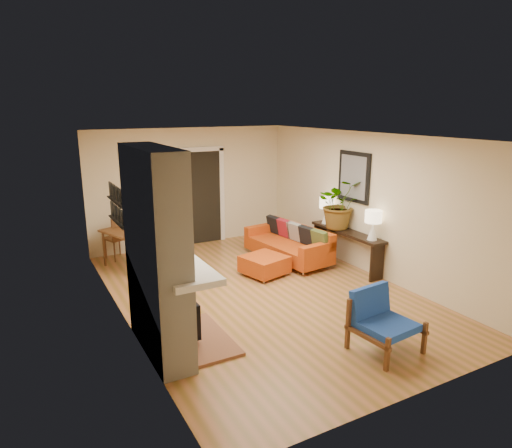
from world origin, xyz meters
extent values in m
plane|color=#B47345|center=(0.00, 0.00, 0.00)|extent=(6.50, 6.50, 0.00)
plane|color=white|center=(0.00, 0.00, 2.60)|extent=(6.50, 6.50, 0.00)
plane|color=beige|center=(0.00, 3.25, 1.30)|extent=(4.50, 0.00, 4.50)
plane|color=beige|center=(0.00, -3.25, 1.30)|extent=(4.50, 0.00, 4.50)
plane|color=beige|center=(-2.25, 0.00, 1.30)|extent=(0.00, 6.50, 6.50)
plane|color=beige|center=(2.25, 0.00, 1.30)|extent=(0.00, 6.50, 6.50)
cube|color=black|center=(0.25, 3.22, 1.05)|extent=(0.88, 0.06, 2.10)
cube|color=white|center=(-0.24, 3.21, 1.05)|extent=(0.10, 0.08, 2.18)
cube|color=white|center=(0.74, 3.21, 1.05)|extent=(0.10, 0.08, 2.18)
cube|color=white|center=(0.25, 3.21, 2.13)|extent=(1.08, 0.08, 0.10)
cube|color=black|center=(2.22, 0.40, 1.75)|extent=(0.04, 0.85, 0.95)
cube|color=slate|center=(2.19, 0.40, 1.75)|extent=(0.01, 0.70, 0.80)
cube|color=black|center=(-2.21, 0.35, 1.42)|extent=(0.06, 0.95, 0.02)
cube|color=black|center=(-2.21, 0.35, 1.72)|extent=(0.06, 0.95, 0.02)
cube|color=white|center=(-2.04, -1.00, 1.86)|extent=(0.42, 1.50, 1.48)
cube|color=white|center=(-2.04, -1.00, 0.56)|extent=(0.42, 1.50, 1.12)
cube|color=white|center=(-1.79, -1.00, 1.12)|extent=(0.60, 1.68, 0.08)
cube|color=black|center=(-1.83, -1.00, 0.45)|extent=(0.03, 0.72, 0.78)
cube|color=brown|center=(-1.53, -1.00, 0.02)|extent=(0.75, 1.30, 0.04)
cube|color=black|center=(-1.71, -1.00, 0.34)|extent=(0.30, 0.36, 0.48)
cylinder|color=black|center=(-1.71, -1.00, 0.78)|extent=(0.10, 0.10, 0.40)
cube|color=gold|center=(-1.82, -1.00, 1.75)|extent=(0.04, 0.95, 0.95)
cube|color=silver|center=(-1.80, -1.00, 1.75)|extent=(0.01, 0.82, 0.82)
cylinder|color=silver|center=(1.08, 0.34, 0.05)|extent=(0.04, 0.04, 0.09)
cylinder|color=silver|center=(1.71, 0.42, 0.05)|extent=(0.04, 0.04, 0.09)
cylinder|color=silver|center=(0.86, 2.03, 0.05)|extent=(0.04, 0.04, 0.09)
cylinder|color=silver|center=(1.50, 2.11, 0.05)|extent=(0.04, 0.04, 0.09)
cube|color=#C25812|center=(1.29, 1.23, 0.23)|extent=(1.06, 2.01, 0.28)
cube|color=#C25812|center=(1.61, 1.27, 0.53)|extent=(0.42, 1.93, 0.32)
cube|color=#C25812|center=(1.40, 0.35, 0.46)|extent=(0.84, 0.27, 0.18)
cube|color=#C25812|center=(1.18, 2.10, 0.46)|extent=(0.84, 0.27, 0.18)
cube|color=#4A5A26|center=(1.57, 0.52, 0.57)|extent=(0.23, 0.39, 0.38)
cube|color=black|center=(1.52, 0.89, 0.57)|extent=(0.23, 0.39, 0.38)
cube|color=gray|center=(1.48, 1.25, 0.57)|extent=(0.23, 0.39, 0.38)
cube|color=maroon|center=(1.44, 1.57, 0.57)|extent=(0.23, 0.39, 0.38)
cube|color=black|center=(1.39, 1.93, 0.57)|extent=(0.23, 0.39, 0.38)
cylinder|color=silver|center=(0.24, 0.35, 0.03)|extent=(0.04, 0.04, 0.06)
cylinder|color=silver|center=(0.81, 0.50, 0.03)|extent=(0.04, 0.04, 0.06)
cylinder|color=silver|center=(0.10, 0.91, 0.03)|extent=(0.04, 0.04, 0.06)
cylinder|color=silver|center=(0.66, 1.06, 0.03)|extent=(0.04, 0.04, 0.06)
cube|color=#C25812|center=(0.45, 0.70, 0.21)|extent=(0.87, 0.87, 0.31)
cube|color=brown|center=(0.12, -2.43, 0.29)|extent=(0.12, 0.73, 0.05)
cube|color=brown|center=(0.15, -2.75, 0.21)|extent=(0.05, 0.05, 0.43)
cube|color=brown|center=(0.09, -2.11, 0.34)|extent=(0.05, 0.05, 0.68)
cube|color=brown|center=(0.82, -2.36, 0.29)|extent=(0.12, 0.73, 0.05)
cube|color=brown|center=(0.85, -2.68, 0.21)|extent=(0.05, 0.05, 0.43)
cube|color=brown|center=(0.79, -2.04, 0.34)|extent=(0.05, 0.05, 0.68)
cube|color=blue|center=(0.47, -2.40, 0.35)|extent=(0.70, 0.67, 0.10)
cube|color=blue|center=(0.44, -2.10, 0.58)|extent=(0.66, 0.23, 0.40)
cube|color=brown|center=(-1.65, 2.35, 0.71)|extent=(0.97, 1.14, 0.04)
cylinder|color=brown|center=(-1.76, 1.86, 0.35)|extent=(0.05, 0.05, 0.69)
cylinder|color=brown|center=(-1.25, 2.05, 0.35)|extent=(0.05, 0.05, 0.69)
cylinder|color=brown|center=(-2.05, 2.64, 0.35)|extent=(0.05, 0.05, 0.69)
cylinder|color=brown|center=(-1.54, 2.83, 0.35)|extent=(0.05, 0.05, 0.69)
cube|color=brown|center=(-1.29, 1.81, 0.43)|extent=(0.52, 0.52, 0.04)
cube|color=brown|center=(-1.36, 1.99, 0.68)|extent=(0.39, 0.18, 0.44)
cylinder|color=brown|center=(-1.39, 1.60, 0.21)|extent=(0.04, 0.04, 0.42)
cylinder|color=brown|center=(-1.08, 1.71, 0.21)|extent=(0.04, 0.04, 0.42)
cylinder|color=brown|center=(-1.51, 1.91, 0.21)|extent=(0.04, 0.04, 0.42)
cylinder|color=brown|center=(-1.20, 2.02, 0.21)|extent=(0.04, 0.04, 0.42)
cube|color=brown|center=(-1.73, 2.98, 0.43)|extent=(0.52, 0.52, 0.04)
cube|color=brown|center=(-1.67, 2.80, 0.68)|extent=(0.39, 0.18, 0.44)
cylinder|color=brown|center=(-1.83, 2.77, 0.21)|extent=(0.04, 0.04, 0.42)
cylinder|color=brown|center=(-1.52, 2.89, 0.21)|extent=(0.04, 0.04, 0.42)
cylinder|color=brown|center=(-1.95, 3.08, 0.21)|extent=(0.04, 0.04, 0.42)
cylinder|color=brown|center=(-1.64, 3.20, 0.21)|extent=(0.04, 0.04, 0.42)
cube|color=black|center=(2.07, 0.34, 0.70)|extent=(0.34, 1.85, 0.05)
cube|color=black|center=(2.07, -0.51, 0.34)|extent=(0.30, 0.04, 0.68)
cube|color=black|center=(2.07, 1.19, 0.34)|extent=(0.30, 0.04, 0.68)
cone|color=white|center=(2.07, -0.35, 0.88)|extent=(0.18, 0.18, 0.30)
cylinder|color=white|center=(2.07, -0.35, 1.05)|extent=(0.03, 0.03, 0.06)
cylinder|color=#FFEABF|center=(2.07, -0.35, 1.16)|extent=(0.30, 0.30, 0.22)
cone|color=white|center=(2.07, 1.01, 0.88)|extent=(0.18, 0.18, 0.30)
cylinder|color=white|center=(2.07, 1.01, 1.05)|extent=(0.03, 0.03, 0.06)
cylinder|color=#FFEABF|center=(2.07, 1.01, 1.16)|extent=(0.30, 0.30, 0.22)
imported|color=#1E5919|center=(2.06, 0.58, 1.22)|extent=(1.11, 1.04, 0.98)
camera|label=1|loc=(-3.50, -6.23, 3.05)|focal=32.00mm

